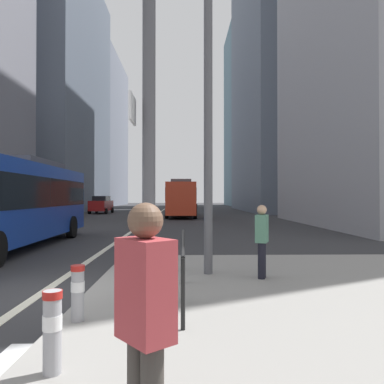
# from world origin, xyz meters

# --- Properties ---
(ground_plane) EXTENTS (160.00, 160.00, 0.00)m
(ground_plane) POSITION_xyz_m (0.00, 20.00, 0.00)
(ground_plane) COLOR #303033
(median_island) EXTENTS (9.00, 10.00, 0.15)m
(median_island) POSITION_xyz_m (5.50, -1.00, 0.07)
(median_island) COLOR gray
(median_island) RESTS_ON ground
(lane_centre_line) EXTENTS (0.20, 80.00, 0.01)m
(lane_centre_line) POSITION_xyz_m (0.00, 30.00, 0.01)
(lane_centre_line) COLOR beige
(lane_centre_line) RESTS_ON ground
(office_tower_left_mid) EXTENTS (13.55, 23.48, 31.71)m
(office_tower_left_mid) POSITION_xyz_m (-16.00, 42.89, 15.85)
(office_tower_left_mid) COLOR slate
(office_tower_left_mid) RESTS_ON ground
(office_tower_left_far) EXTENTS (11.05, 25.31, 30.40)m
(office_tower_left_far) POSITION_xyz_m (-16.00, 70.71, 15.20)
(office_tower_left_far) COLOR slate
(office_tower_left_far) RESTS_ON ground
(office_tower_right_mid) EXTENTS (12.67, 23.24, 45.28)m
(office_tower_right_mid) POSITION_xyz_m (17.00, 42.13, 22.64)
(office_tower_right_mid) COLOR slate
(office_tower_right_mid) RESTS_ON ground
(office_tower_right_far) EXTENTS (10.18, 17.72, 35.67)m
(office_tower_right_far) POSITION_xyz_m (17.00, 68.09, 17.83)
(office_tower_right_far) COLOR slate
(office_tower_right_far) RESTS_ON ground
(city_bus_blue_oncoming) EXTENTS (2.81, 11.45, 3.40)m
(city_bus_blue_oncoming) POSITION_xyz_m (-3.51, 6.51, 1.84)
(city_bus_blue_oncoming) COLOR #14389E
(city_bus_blue_oncoming) RESTS_ON ground
(city_bus_red_receding) EXTENTS (2.72, 10.53, 3.40)m
(city_bus_red_receding) POSITION_xyz_m (2.61, 28.07, 1.83)
(city_bus_red_receding) COLOR red
(city_bus_red_receding) RESTS_ON ground
(car_oncoming_mid) EXTENTS (2.18, 4.35, 1.94)m
(car_oncoming_mid) POSITION_xyz_m (-6.37, 34.96, 0.99)
(car_oncoming_mid) COLOR maroon
(car_oncoming_mid) RESTS_ON ground
(car_receding_near) EXTENTS (2.10, 4.45, 1.94)m
(car_receding_near) POSITION_xyz_m (4.02, 54.36, 0.99)
(car_receding_near) COLOR black
(car_receding_near) RESTS_ON ground
(car_receding_far) EXTENTS (2.17, 4.37, 1.94)m
(car_receding_far) POSITION_xyz_m (2.83, 44.34, 0.99)
(car_receding_far) COLOR silver
(car_receding_far) RESTS_ON ground
(traffic_signal_gantry) EXTENTS (6.88, 0.65, 6.00)m
(traffic_signal_gantry) POSITION_xyz_m (-0.10, -1.04, 4.15)
(traffic_signal_gantry) COLOR #515156
(traffic_signal_gantry) RESTS_ON median_island
(street_lamp_post) EXTENTS (5.50, 0.32, 8.00)m
(street_lamp_post) POSITION_xyz_m (3.38, 1.28, 5.28)
(street_lamp_post) COLOR #56565B
(street_lamp_post) RESTS_ON median_island
(bollard_left) EXTENTS (0.20, 0.20, 0.83)m
(bollard_left) POSITION_xyz_m (1.49, -3.55, 0.61)
(bollard_left) COLOR #99999E
(bollard_left) RESTS_ON median_island
(bollard_right) EXTENTS (0.20, 0.20, 0.79)m
(bollard_right) POSITION_xyz_m (1.30, -1.95, 0.59)
(bollard_right) COLOR #99999E
(bollard_right) RESTS_ON median_island
(pedestrian_railing) EXTENTS (0.06, 4.05, 0.98)m
(pedestrian_railing) POSITION_xyz_m (2.80, -0.34, 0.87)
(pedestrian_railing) COLOR black
(pedestrian_railing) RESTS_ON median_island
(pedestrian_waiting) EXTENTS (0.36, 0.44, 1.58)m
(pedestrian_waiting) POSITION_xyz_m (4.51, 0.79, 1.02)
(pedestrian_waiting) COLOR black
(pedestrian_waiting) RESTS_ON median_island
(pedestrian_walking) EXTENTS (0.43, 0.45, 1.74)m
(pedestrian_walking) POSITION_xyz_m (2.56, -4.92, 1.12)
(pedestrian_walking) COLOR #423D38
(pedestrian_walking) RESTS_ON median_island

